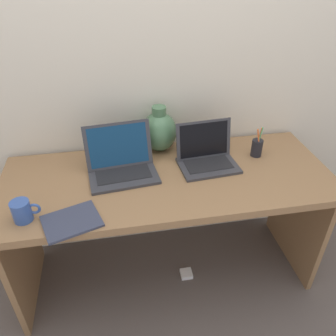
{
  "coord_description": "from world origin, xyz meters",
  "views": [
    {
      "loc": [
        -0.25,
        -1.36,
        1.72
      ],
      "look_at": [
        0.0,
        0.0,
        0.78
      ],
      "focal_mm": 35.74,
      "sensor_mm": 36.0,
      "label": 1
    }
  ],
  "objects_px": {
    "green_vase": "(159,131)",
    "pen_cup": "(257,147)",
    "power_brick": "(186,274)",
    "laptop_left": "(121,161)",
    "laptop_right": "(206,153)",
    "coffee_mug": "(22,211)",
    "notebook_stack": "(72,221)"
  },
  "relations": [
    {
      "from": "green_vase",
      "to": "notebook_stack",
      "type": "bearing_deg",
      "value": -130.95
    },
    {
      "from": "laptop_left",
      "to": "green_vase",
      "type": "relative_size",
      "value": 1.39
    },
    {
      "from": "green_vase",
      "to": "notebook_stack",
      "type": "relative_size",
      "value": 1.13
    },
    {
      "from": "laptop_left",
      "to": "pen_cup",
      "type": "bearing_deg",
      "value": 1.8
    },
    {
      "from": "notebook_stack",
      "to": "power_brick",
      "type": "height_order",
      "value": "notebook_stack"
    },
    {
      "from": "laptop_left",
      "to": "power_brick",
      "type": "height_order",
      "value": "laptop_left"
    },
    {
      "from": "pen_cup",
      "to": "power_brick",
      "type": "height_order",
      "value": "pen_cup"
    },
    {
      "from": "laptop_left",
      "to": "laptop_right",
      "type": "relative_size",
      "value": 1.15
    },
    {
      "from": "notebook_stack",
      "to": "coffee_mug",
      "type": "relative_size",
      "value": 1.94
    },
    {
      "from": "laptop_left",
      "to": "pen_cup",
      "type": "xyz_separation_m",
      "value": [
        0.75,
        0.02,
        -0.01
      ]
    },
    {
      "from": "laptop_left",
      "to": "power_brick",
      "type": "bearing_deg",
      "value": -23.03
    },
    {
      "from": "laptop_right",
      "to": "notebook_stack",
      "type": "height_order",
      "value": "laptop_right"
    },
    {
      "from": "laptop_right",
      "to": "coffee_mug",
      "type": "xyz_separation_m",
      "value": [
        -0.88,
        -0.29,
        -0.01
      ]
    },
    {
      "from": "notebook_stack",
      "to": "pen_cup",
      "type": "bearing_deg",
      "value": 20.72
    },
    {
      "from": "coffee_mug",
      "to": "pen_cup",
      "type": "bearing_deg",
      "value": 15.09
    },
    {
      "from": "green_vase",
      "to": "notebook_stack",
      "type": "height_order",
      "value": "green_vase"
    },
    {
      "from": "laptop_left",
      "to": "power_brick",
      "type": "distance_m",
      "value": 0.86
    },
    {
      "from": "notebook_stack",
      "to": "power_brick",
      "type": "distance_m",
      "value": 0.94
    },
    {
      "from": "green_vase",
      "to": "pen_cup",
      "type": "height_order",
      "value": "green_vase"
    },
    {
      "from": "laptop_left",
      "to": "coffee_mug",
      "type": "distance_m",
      "value": 0.52
    },
    {
      "from": "laptop_right",
      "to": "green_vase",
      "type": "xyz_separation_m",
      "value": [
        -0.22,
        0.19,
        0.06
      ]
    },
    {
      "from": "laptop_right",
      "to": "power_brick",
      "type": "relative_size",
      "value": 4.54
    },
    {
      "from": "green_vase",
      "to": "coffee_mug",
      "type": "xyz_separation_m",
      "value": [
        -0.66,
        -0.48,
        -0.07
      ]
    },
    {
      "from": "pen_cup",
      "to": "green_vase",
      "type": "bearing_deg",
      "value": 162.58
    },
    {
      "from": "pen_cup",
      "to": "notebook_stack",
      "type": "bearing_deg",
      "value": -159.28
    },
    {
      "from": "laptop_right",
      "to": "pen_cup",
      "type": "bearing_deg",
      "value": 4.54
    },
    {
      "from": "coffee_mug",
      "to": "green_vase",
      "type": "bearing_deg",
      "value": 35.98
    },
    {
      "from": "laptop_right",
      "to": "green_vase",
      "type": "bearing_deg",
      "value": 139.92
    },
    {
      "from": "power_brick",
      "to": "laptop_left",
      "type": "bearing_deg",
      "value": 156.97
    },
    {
      "from": "laptop_right",
      "to": "power_brick",
      "type": "xyz_separation_m",
      "value": [
        -0.12,
        -0.14,
        -0.78
      ]
    },
    {
      "from": "notebook_stack",
      "to": "pen_cup",
      "type": "xyz_separation_m",
      "value": [
        0.98,
        0.37,
        0.05
      ]
    },
    {
      "from": "laptop_right",
      "to": "notebook_stack",
      "type": "distance_m",
      "value": 0.77
    }
  ]
}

